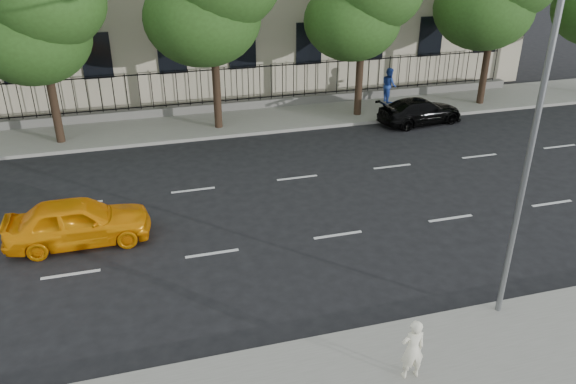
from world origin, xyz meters
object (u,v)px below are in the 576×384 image
Objects in this scene: yellow_taxi at (78,221)px; black_sedan at (420,111)px; woman_near at (413,349)px; street_light at (521,113)px.

yellow_taxi is 16.94m from black_sedan.
yellow_taxi is at bearing -46.61° from woman_near.
black_sedan is (5.05, 13.27, -4.53)m from street_light.
woman_near is (7.09, -8.02, 0.16)m from yellow_taxi.
street_light is 14.90m from black_sedan.
yellow_taxi is at bearing 149.57° from street_light.
street_light reaches higher than woman_near.
street_light is 1.89× the size of black_sedan.
black_sedan is 17.33m from woman_near.
black_sedan is at bearing 69.17° from street_light.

